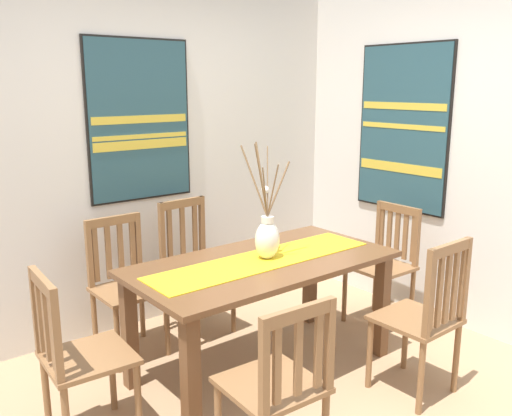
# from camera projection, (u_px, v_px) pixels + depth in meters

# --- Properties ---
(wall_back) EXTENTS (6.40, 0.12, 2.70)m
(wall_back) POSITION_uv_depth(u_px,v_px,m) (137.00, 148.00, 4.05)
(wall_back) COLOR silver
(wall_back) RESTS_ON ground_plane
(wall_side) EXTENTS (0.12, 6.40, 2.70)m
(wall_side) POSITION_uv_depth(u_px,v_px,m) (505.00, 152.00, 3.76)
(wall_side) COLOR silver
(wall_side) RESTS_ON ground_plane
(dining_table) EXTENTS (1.67, 0.85, 0.74)m
(dining_table) POSITION_uv_depth(u_px,v_px,m) (263.00, 278.00, 3.40)
(dining_table) COLOR brown
(dining_table) RESTS_ON ground_plane
(table_runner) EXTENTS (1.54, 0.36, 0.01)m
(table_runner) POSITION_uv_depth(u_px,v_px,m) (263.00, 260.00, 3.38)
(table_runner) COLOR gold
(table_runner) RESTS_ON dining_table
(centerpiece_vase) EXTENTS (0.32, 0.26, 0.74)m
(centerpiece_vase) POSITION_uv_depth(u_px,v_px,m) (267.00, 236.00, 3.38)
(centerpiece_vase) COLOR silver
(centerpiece_vase) RESTS_ON dining_table
(chair_0) EXTENTS (0.42, 0.42, 0.97)m
(chair_0) POSITION_uv_depth(u_px,v_px,m) (425.00, 315.00, 3.15)
(chair_0) COLOR brown
(chair_0) RESTS_ON ground_plane
(chair_1) EXTENTS (0.43, 0.43, 0.91)m
(chair_1) POSITION_uv_depth(u_px,v_px,m) (385.00, 261.00, 4.16)
(chair_1) COLOR brown
(chair_1) RESTS_ON ground_plane
(chair_2) EXTENTS (0.44, 0.44, 0.93)m
(chair_2) POSITION_uv_depth(u_px,v_px,m) (77.00, 355.00, 2.73)
(chair_2) COLOR brown
(chair_2) RESTS_ON ground_plane
(chair_3) EXTENTS (0.45, 0.45, 0.98)m
(chair_3) POSITION_uv_depth(u_px,v_px,m) (194.00, 266.00, 4.02)
(chair_3) COLOR brown
(chair_3) RESTS_ON ground_plane
(chair_4) EXTENTS (0.42, 0.42, 0.93)m
(chair_4) POSITION_uv_depth(u_px,v_px,m) (125.00, 283.00, 3.69)
(chair_4) COLOR brown
(chair_4) RESTS_ON ground_plane
(chair_5) EXTENTS (0.44, 0.44, 0.91)m
(chair_5) POSITION_uv_depth(u_px,v_px,m) (278.00, 386.00, 2.46)
(chair_5) COLOR brown
(chair_5) RESTS_ON ground_plane
(painting_on_back_wall) EXTENTS (0.81, 0.05, 1.16)m
(painting_on_back_wall) POSITION_uv_depth(u_px,v_px,m) (140.00, 121.00, 3.95)
(painting_on_back_wall) COLOR black
(painting_on_side_wall) EXTENTS (0.05, 0.84, 1.31)m
(painting_on_side_wall) POSITION_uv_depth(u_px,v_px,m) (403.00, 129.00, 4.31)
(painting_on_side_wall) COLOR black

